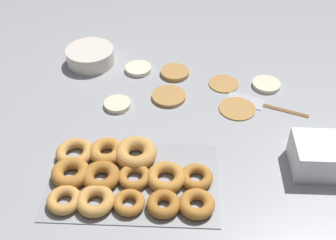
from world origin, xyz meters
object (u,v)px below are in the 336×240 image
at_px(pancake_2, 169,96).
at_px(pancake_0, 175,72).
at_px(batter_bowl, 90,56).
at_px(container_stack, 316,156).
at_px(pancake_6, 266,85).
at_px(pancake_5, 118,104).
at_px(donut_tray, 124,176).
at_px(spatula, 254,102).
at_px(pancake_3, 224,83).
at_px(pancake_4, 138,69).
at_px(pancake_1, 237,108).

bearing_deg(pancake_2, pancake_0, 83.25).
xyz_separation_m(pancake_2, batter_bowl, (-0.30, 0.20, 0.02)).
bearing_deg(pancake_2, container_stack, -35.45).
bearing_deg(pancake_6, pancake_5, -165.41).
bearing_deg(batter_bowl, donut_tray, -71.11).
distance_m(pancake_0, spatula, 0.31).
xyz_separation_m(pancake_3, pancake_5, (-0.36, -0.14, 0.00)).
bearing_deg(donut_tray, container_stack, 7.83).
relative_size(pancake_3, pancake_5, 1.19).
relative_size(pancake_6, donut_tray, 0.21).
bearing_deg(pancake_4, spatula, -23.27).
height_order(donut_tray, spatula, donut_tray).
xyz_separation_m(pancake_4, donut_tray, (0.01, -0.52, 0.01)).
bearing_deg(container_stack, pancake_4, 139.73).
bearing_deg(pancake_2, pancake_4, 127.03).
xyz_separation_m(donut_tray, container_stack, (0.52, 0.07, 0.03)).
xyz_separation_m(pancake_0, container_stack, (0.40, -0.44, 0.04)).
relative_size(container_stack, spatula, 0.49).
height_order(pancake_4, spatula, pancake_4).
distance_m(pancake_2, container_stack, 0.51).
distance_m(pancake_4, batter_bowl, 0.19).
bearing_deg(pancake_0, pancake_6, -10.42).
height_order(pancake_2, pancake_3, pancake_2).
xyz_separation_m(pancake_3, pancake_6, (0.15, -0.00, 0.00)).
bearing_deg(pancake_4, container_stack, -40.27).
bearing_deg(pancake_3, spatula, -46.88).
bearing_deg(pancake_3, container_stack, -59.13).
distance_m(pancake_2, pancake_5, 0.17).
xyz_separation_m(pancake_1, spatula, (0.06, 0.03, -0.00)).
bearing_deg(pancake_0, container_stack, -47.38).
relative_size(pancake_4, container_stack, 0.72).
bearing_deg(donut_tray, pancake_1, 43.91).
distance_m(pancake_2, donut_tray, 0.38).
bearing_deg(pancake_5, pancake_4, 76.82).
distance_m(pancake_1, pancake_2, 0.23).
bearing_deg(pancake_0, pancake_1, -42.13).
relative_size(pancake_5, pancake_6, 0.91).
distance_m(pancake_4, donut_tray, 0.53).
bearing_deg(spatula, pancake_6, -97.93).
bearing_deg(pancake_5, pancake_3, 20.87).
bearing_deg(pancake_4, donut_tray, -88.59).
bearing_deg(spatula, donut_tray, 63.02).
relative_size(pancake_0, pancake_4, 1.09).
bearing_deg(pancake_4, batter_bowl, 166.75).
distance_m(pancake_3, spatula, 0.14).
xyz_separation_m(pancake_1, pancake_2, (-0.23, 0.05, 0.00)).
bearing_deg(spatula, pancake_0, -9.29).
relative_size(pancake_0, batter_bowl, 0.59).
height_order(pancake_6, container_stack, container_stack).
bearing_deg(pancake_4, pancake_2, -52.97).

